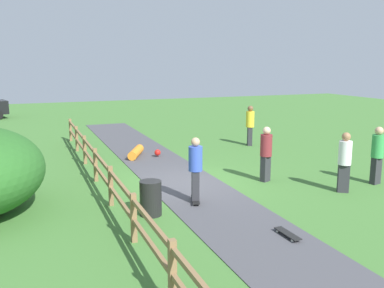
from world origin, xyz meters
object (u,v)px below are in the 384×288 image
(skater_riding, at_px, (195,166))
(bystander_yellow, at_px, (250,123))
(trash_bin, at_px, (151,198))
(skater_fallen, at_px, (138,152))
(skateboard_loose, at_px, (288,234))
(bystander_green, at_px, (377,152))
(bystander_maroon, at_px, (266,151))
(bystander_white, at_px, (345,159))

(skater_riding, height_order, bystander_yellow, bystander_yellow)
(trash_bin, relative_size, skater_fallen, 0.58)
(trash_bin, distance_m, skater_fallen, 6.82)
(skateboard_loose, relative_size, bystander_green, 0.43)
(skateboard_loose, height_order, bystander_green, bystander_green)
(skater_riding, distance_m, skateboard_loose, 3.27)
(skateboard_loose, xyz_separation_m, bystander_maroon, (1.91, 4.13, 0.92))
(skater_fallen, distance_m, skateboard_loose, 9.23)
(skater_riding, xyz_separation_m, bystander_white, (4.49, -0.71, -0.03))
(trash_bin, distance_m, bystander_white, 5.94)
(bystander_yellow, bearing_deg, skater_riding, -129.07)
(skater_fallen, height_order, skateboard_loose, skater_fallen)
(bystander_maroon, bearing_deg, trash_bin, -159.35)
(trash_bin, height_order, bystander_white, bystander_white)
(trash_bin, height_order, skateboard_loose, trash_bin)
(trash_bin, relative_size, skater_riding, 0.49)
(bystander_yellow, distance_m, bystander_green, 7.10)
(skater_riding, height_order, skater_fallen, skater_riding)
(skater_riding, bearing_deg, bystander_maroon, 21.67)
(bystander_green, bearing_deg, bystander_maroon, 153.47)
(bystander_white, bearing_deg, bystander_green, 11.53)
(bystander_green, bearing_deg, bystander_yellow, 95.12)
(trash_bin, bearing_deg, bystander_yellow, 46.28)
(skater_fallen, xyz_separation_m, bystander_green, (6.11, -6.60, 0.83))
(bystander_maroon, bearing_deg, bystander_yellow, 65.71)
(skateboard_loose, bearing_deg, trash_bin, 134.54)
(skater_riding, xyz_separation_m, bystander_green, (6.06, -0.39, -0.01))
(skater_riding, height_order, bystander_green, bystander_green)
(bystander_yellow, relative_size, bystander_white, 1.02)
(skater_riding, relative_size, bystander_white, 1.00)
(bystander_maroon, bearing_deg, skater_riding, -158.33)
(skater_fallen, bearing_deg, bystander_white, -56.72)
(skater_fallen, height_order, bystander_yellow, bystander_yellow)
(trash_bin, bearing_deg, skateboard_loose, -45.46)
(trash_bin, distance_m, bystander_maroon, 4.69)
(bystander_maroon, bearing_deg, skateboard_loose, -114.83)
(bystander_yellow, xyz_separation_m, bystander_green, (0.63, -7.08, -0.00))
(skater_fallen, bearing_deg, skater_riding, -89.53)
(skater_riding, height_order, bystander_white, skater_riding)
(skater_riding, bearing_deg, trash_bin, -161.50)
(skateboard_loose, height_order, bystander_maroon, bystander_maroon)
(skateboard_loose, xyz_separation_m, bystander_green, (5.03, 2.57, 0.94))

